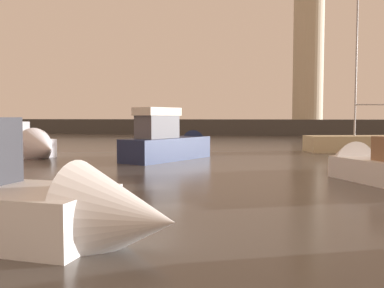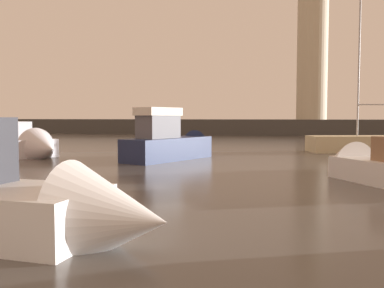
{
  "view_description": "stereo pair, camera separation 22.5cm",
  "coord_description": "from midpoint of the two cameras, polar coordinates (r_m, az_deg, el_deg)",
  "views": [
    {
      "loc": [
        4.4,
        -1.13,
        2.34
      ],
      "look_at": [
        0.13,
        16.43,
        1.19
      ],
      "focal_mm": 39.74,
      "sensor_mm": 36.0,
      "label": 1
    },
    {
      "loc": [
        4.61,
        -1.07,
        2.34
      ],
      "look_at": [
        0.13,
        16.43,
        1.19
      ],
      "focal_mm": 39.74,
      "sensor_mm": 36.0,
      "label": 2
    }
  ],
  "objects": [
    {
      "name": "ground_plane",
      "position": [
        29.38,
        5.49,
        -0.94
      ],
      "size": [
        220.0,
        220.0,
        0.0
      ],
      "primitive_type": "plane",
      "color": "#4C4742"
    },
    {
      "name": "motorboat_0",
      "position": [
        23.69,
        -1.99,
        0.19
      ],
      "size": [
        4.32,
        7.24,
        3.07
      ],
      "color": "#1E284C",
      "rests_on": "ground_plane"
    },
    {
      "name": "motorboat_1",
      "position": [
        8.87,
        -22.3,
        -7.1
      ],
      "size": [
        6.94,
        2.39,
        2.82
      ],
      "color": "white",
      "rests_on": "ground_plane"
    },
    {
      "name": "breakwater",
      "position": [
        56.98,
        9.83,
        2.25
      ],
      "size": [
        85.02,
        6.42,
        2.02
      ],
      "primitive_type": "cube",
      "color": "#423F3D",
      "rests_on": "ground_plane"
    },
    {
      "name": "lighthouse",
      "position": [
        57.48,
        15.97,
        12.33
      ],
      "size": [
        3.82,
        3.82,
        19.29
      ],
      "color": "beige",
      "rests_on": "breakwater"
    },
    {
      "name": "sailboat_moored",
      "position": [
        31.01,
        22.8,
        0.14
      ],
      "size": [
        8.3,
        4.51,
        12.74
      ],
      "color": "beige",
      "rests_on": "ground_plane"
    },
    {
      "name": "motorboat_3",
      "position": [
        17.0,
        23.62,
        -2.76
      ],
      "size": [
        4.89,
        6.43,
        2.15
      ],
      "color": "white",
      "rests_on": "ground_plane"
    },
    {
      "name": "motorboat_4",
      "position": [
        27.18,
        -21.18,
        -0.15
      ],
      "size": [
        8.0,
        6.12,
        2.62
      ],
      "color": "silver",
      "rests_on": "ground_plane"
    }
  ]
}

